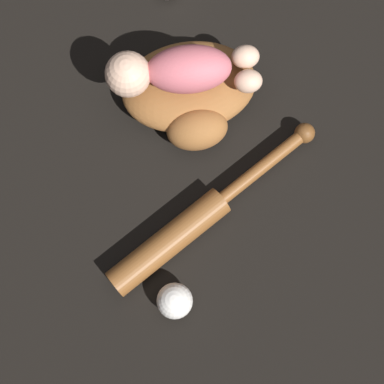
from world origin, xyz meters
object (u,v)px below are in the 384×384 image
at_px(baseball_bat, 191,224).
at_px(baseball, 175,301).
at_px(baseball_glove, 190,94).
at_px(baby_figure, 176,71).

distance_m(baseball_bat, baseball, 0.16).
height_order(baseball_glove, baseball_bat, baseball_glove).
bearing_deg(baseball_glove, baseball_bat, 76.67).
xyz_separation_m(baby_figure, baseball, (0.11, 0.44, -0.10)).
relative_size(baseball_glove, baseball, 4.12).
xyz_separation_m(baby_figure, baseball_bat, (0.04, 0.30, -0.10)).
bearing_deg(baseball, baby_figure, -103.89).
height_order(baseball_glove, baby_figure, baby_figure).
distance_m(baseball_glove, baseball, 0.44).
height_order(baseball_glove, baseball, baseball_glove).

